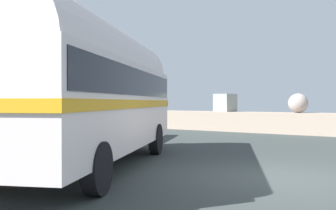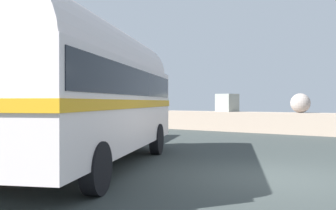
{
  "view_description": "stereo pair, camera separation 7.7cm",
  "coord_description": "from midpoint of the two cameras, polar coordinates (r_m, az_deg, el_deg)",
  "views": [
    {
      "loc": [
        2.45,
        -7.99,
        1.68
      ],
      "look_at": [
        -2.39,
        -0.6,
        1.6
      ],
      "focal_mm": 39.68,
      "sensor_mm": 36.0,
      "label": 1
    },
    {
      "loc": [
        2.52,
        -7.95,
        1.68
      ],
      "look_at": [
        -2.39,
        -0.6,
        1.6
      ],
      "focal_mm": 39.68,
      "sensor_mm": 36.0,
      "label": 2
    }
  ],
  "objects": [
    {
      "name": "vintage_coach",
      "position": [
        9.5,
        -11.33,
        2.73
      ],
      "size": [
        5.65,
        8.82,
        3.7
      ],
      "rotation": [
        0.0,
        0.0,
        0.41
      ],
      "color": "black",
      "rests_on": "ground"
    },
    {
      "name": "second_coach",
      "position": [
        13.81,
        -19.65,
        2.01
      ],
      "size": [
        5.49,
        8.85,
        3.7
      ],
      "rotation": [
        0.0,
        0.0,
        0.39
      ],
      "color": "black",
      "rests_on": "ground"
    },
    {
      "name": "ground",
      "position": [
        8.51,
        16.4,
        -10.82
      ],
      "size": [
        32.0,
        26.0,
        0.02
      ],
      "color": "#323938"
    }
  ]
}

